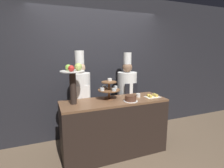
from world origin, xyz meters
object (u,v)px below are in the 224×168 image
(fruit_pedestal, at_px, (73,78))
(cup_white, at_px, (138,95))
(chef_center_left, at_px, (127,93))
(tiered_stand, at_px, (109,88))
(cake_round, at_px, (131,99))
(chef_left, at_px, (81,95))
(cake_square_tray, at_px, (152,96))

(fruit_pedestal, height_order, cup_white, fruit_pedestal)
(fruit_pedestal, bearing_deg, chef_center_left, 21.46)
(tiered_stand, xyz_separation_m, chef_center_left, (0.52, 0.37, -0.20))
(cake_round, bearing_deg, cup_white, 37.28)
(tiered_stand, height_order, chef_left, chef_left)
(fruit_pedestal, relative_size, cake_square_tray, 2.39)
(fruit_pedestal, height_order, cake_square_tray, fruit_pedestal)
(tiered_stand, height_order, chef_center_left, chef_center_left)
(tiered_stand, relative_size, fruit_pedestal, 0.59)
(tiered_stand, relative_size, cake_round, 1.62)
(chef_left, bearing_deg, cake_square_tray, -25.27)
(cake_round, bearing_deg, tiered_stand, 135.94)
(cake_square_tray, height_order, chef_center_left, chef_center_left)
(cup_white, height_order, chef_center_left, chef_center_left)
(fruit_pedestal, distance_m, cake_square_tray, 1.38)
(tiered_stand, xyz_separation_m, cake_round, (0.27, -0.26, -0.13))
(cake_round, bearing_deg, cake_square_tray, 10.74)
(chef_left, height_order, chef_center_left, chef_left)
(cake_square_tray, bearing_deg, chef_center_left, 112.63)
(fruit_pedestal, distance_m, cup_white, 1.16)
(cake_square_tray, bearing_deg, cup_white, 156.56)
(chef_left, relative_size, chef_center_left, 1.02)
(cup_white, relative_size, chef_left, 0.04)
(chef_center_left, bearing_deg, cake_square_tray, -67.37)
(cake_round, height_order, chef_center_left, chef_center_left)
(tiered_stand, xyz_separation_m, cake_square_tray, (0.74, -0.17, -0.16))
(fruit_pedestal, bearing_deg, cake_round, -12.75)
(tiered_stand, distance_m, fruit_pedestal, 0.63)
(cup_white, bearing_deg, cake_round, -142.72)
(chef_left, bearing_deg, cake_round, -43.14)
(cup_white, relative_size, chef_center_left, 0.04)
(fruit_pedestal, bearing_deg, cake_square_tray, -4.50)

